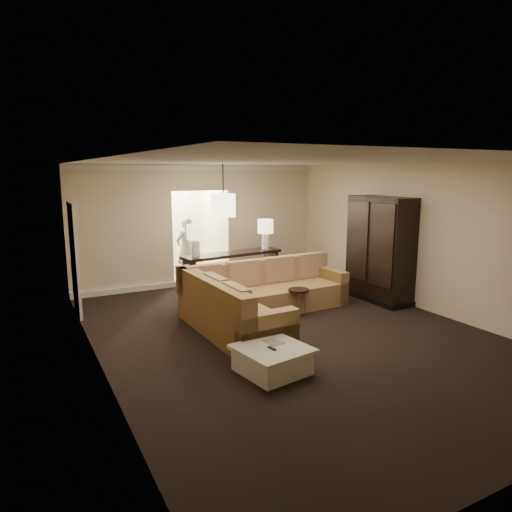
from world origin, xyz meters
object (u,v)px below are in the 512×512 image
coffee_table (272,359)px  person (186,246)px  drink_table (299,296)px  console_table (232,268)px  armoire (380,251)px  sectional_sofa (259,298)px

coffee_table → person: bearing=82.5°
drink_table → console_table: bearing=100.5°
drink_table → person: 3.64m
console_table → drink_table: 2.12m
armoire → drink_table: bearing=-178.3°
armoire → person: (-2.98, 3.41, -0.16)m
coffee_table → armoire: (3.69, 1.98, 0.85)m
sectional_sofa → console_table: 2.00m
person → coffee_table: bearing=62.2°
sectional_sofa → drink_table: bearing=-10.6°
sectional_sofa → drink_table: (0.77, -0.12, -0.03)m
coffee_table → console_table: console_table is taller
sectional_sofa → person: 3.39m
coffee_table → drink_table: bearing=48.9°
console_table → drink_table: bearing=-85.3°
sectional_sofa → coffee_table: sectional_sofa is taller
coffee_table → sectional_sofa: bearing=66.2°
person → armoire: bearing=110.8°
sectional_sofa → drink_table: sectional_sofa is taller
armoire → sectional_sofa: bearing=178.8°
armoire → person: armoire is taller
sectional_sofa → armoire: armoire is taller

